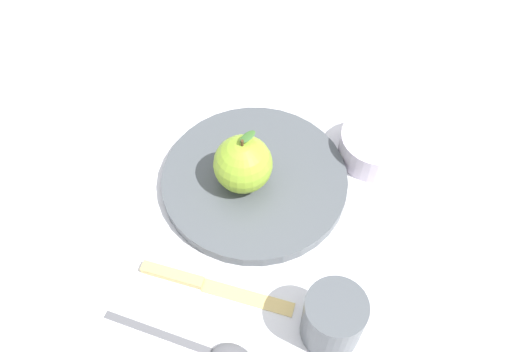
# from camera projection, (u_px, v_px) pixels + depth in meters

# --- Properties ---
(ground_plane) EXTENTS (2.40, 2.40, 0.00)m
(ground_plane) POSITION_uv_depth(u_px,v_px,m) (238.00, 200.00, 0.74)
(ground_plane) COLOR silver
(dinner_plate) EXTENTS (0.26, 0.26, 0.02)m
(dinner_plate) POSITION_uv_depth(u_px,v_px,m) (256.00, 180.00, 0.74)
(dinner_plate) COLOR #4C5156
(dinner_plate) RESTS_ON ground_plane
(apple) EXTENTS (0.08, 0.08, 0.09)m
(apple) POSITION_uv_depth(u_px,v_px,m) (243.00, 164.00, 0.70)
(apple) COLOR #8CB22D
(apple) RESTS_ON dinner_plate
(side_bowl) EXTENTS (0.10, 0.10, 0.04)m
(side_bowl) POSITION_uv_depth(u_px,v_px,m) (376.00, 144.00, 0.76)
(side_bowl) COLOR silver
(side_bowl) RESTS_ON ground_plane
(cup) EXTENTS (0.07, 0.07, 0.08)m
(cup) POSITION_uv_depth(u_px,v_px,m) (333.00, 318.00, 0.59)
(cup) COLOR #4C5156
(cup) RESTS_ON ground_plane
(knife) EXTENTS (0.09, 0.19, 0.01)m
(knife) POSITION_uv_depth(u_px,v_px,m) (202.00, 284.00, 0.66)
(knife) COLOR #D8B766
(knife) RESTS_ON ground_plane
(spoon) EXTENTS (0.08, 0.18, 0.01)m
(spoon) POSITION_uv_depth(u_px,v_px,m) (214.00, 352.00, 0.61)
(spoon) COLOR #59595E
(spoon) RESTS_ON ground_plane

